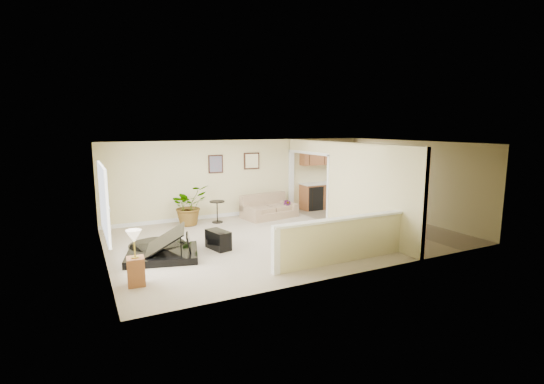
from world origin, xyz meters
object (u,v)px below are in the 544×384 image
piano_bench (218,240)px  loveseat (269,206)px  accent_table (217,209)px  lamp_stand (135,262)px  piano (158,230)px  small_plant (287,209)px  palm_plant (189,206)px

piano_bench → loveseat: 3.62m
accent_table → lamp_stand: 4.95m
piano_bench → piano: bearing=176.2°
accent_table → small_plant: size_ratio=1.26×
small_plant → lamp_stand: lamp_stand is taller
piano_bench → lamp_stand: 2.54m
loveseat → lamp_stand: 6.13m
palm_plant → small_plant: 3.22m
accent_table → lamp_stand: lamp_stand is taller
piano → lamp_stand: size_ratio=1.96×
piano → small_plant: (4.56, 2.26, -0.38)m
piano_bench → palm_plant: size_ratio=0.50×
loveseat → palm_plant: palm_plant is taller
palm_plant → small_plant: (3.18, -0.31, -0.36)m
loveseat → palm_plant: 2.61m
palm_plant → lamp_stand: (-2.09, -4.09, -0.14)m
palm_plant → small_plant: palm_plant is taller
piano → accent_table: 3.32m
small_plant → piano_bench: bearing=-143.5°
small_plant → piano: bearing=-153.6°
loveseat → lamp_stand: (-4.68, -3.95, 0.08)m
piano_bench → accent_table: (0.84, 2.56, 0.21)m
palm_plant → accent_table: bearing=-7.5°
piano → loveseat: bearing=46.0°
loveseat → piano_bench: bearing=-144.8°
loveseat → small_plant: size_ratio=3.48×
accent_table → lamp_stand: (-2.93, -3.98, 0.02)m
loveseat → accent_table: (-1.75, 0.03, 0.06)m
accent_table → palm_plant: size_ratio=0.50×
palm_plant → lamp_stand: palm_plant is taller
piano_bench → loveseat: bearing=44.2°
piano → small_plant: 5.10m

